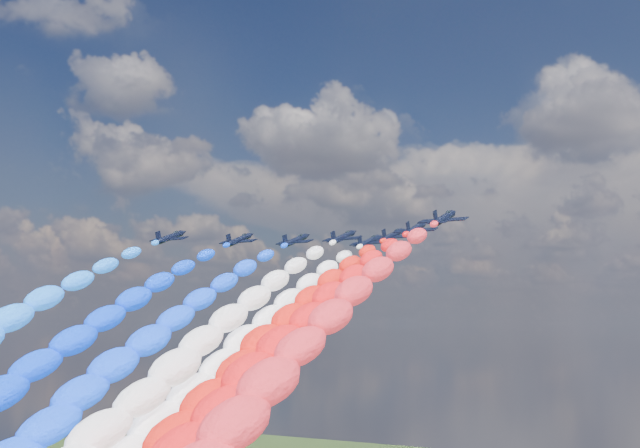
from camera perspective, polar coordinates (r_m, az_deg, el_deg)
The scene contains 15 objects.
jet_0 at distance 176.82m, azimuth -10.11°, elevation -0.89°, with size 8.30×11.13×2.45m, color black, non-canonical shape.
jet_1 at distance 180.09m, azimuth -5.49°, elevation -1.07°, with size 8.30×11.13×2.45m, color black, non-canonical shape.
trail_1 at distance 142.52m, azimuth -17.51°, elevation -9.57°, with size 7.32×97.03×55.45m, color #0839EC, non-canonical shape.
jet_2 at distance 180.57m, azimuth -1.66°, elevation -1.11°, with size 8.30×11.13×2.45m, color black, non-canonical shape.
trail_2 at distance 140.64m, azimuth -12.62°, elevation -9.76°, with size 7.32×97.03×55.45m, color #0F42FB, non-canonical shape.
jet_3 at distance 173.78m, azimuth 1.59°, elevation -0.89°, with size 8.30×11.13×2.45m, color black, non-canonical shape.
trail_3 at distance 132.10m, azimuth -8.95°, elevation -10.05°, with size 7.32×97.03×55.45m, color white, non-canonical shape.
jet_4 at distance 183.07m, azimuth 3.36°, elevation -1.18°, with size 8.30×11.13×2.45m, color black, non-canonical shape.
trail_4 at distance 140.34m, azimuth -5.95°, elevation -9.90°, with size 7.32×97.03×55.45m, color white, non-canonical shape.
jet_5 at distance 170.88m, azimuth 4.96°, elevation -0.77°, with size 8.30×11.13×2.45m, color black, non-canonical shape.
trail_5 at distance 127.47m, azimuth -4.70°, elevation -10.23°, with size 7.32×97.03×55.45m, color red, non-canonical shape.
jet_6 at distance 158.96m, azimuth 6.51°, elevation -0.30°, with size 8.30×11.13×2.45m, color black, non-canonical shape.
trail_6 at distance 114.91m, azimuth -3.56°, elevation -10.62°, with size 7.32×97.03×55.45m, color red, non-canonical shape.
jet_7 at distance 143.96m, azimuth 8.42°, elevation 0.41°, with size 8.30×11.13×2.45m, color black, non-canonical shape.
trail_7 at distance 99.18m, azimuth -2.34°, elevation -11.24°, with size 7.32×97.03×55.45m, color red, non-canonical shape.
Camera 1 is at (84.72, -139.67, 83.47)m, focal length 47.23 mm.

